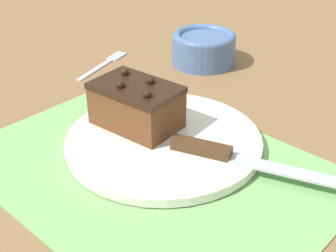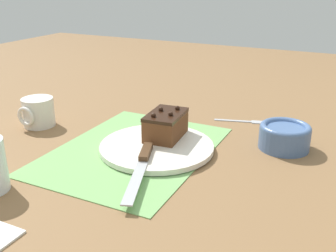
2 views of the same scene
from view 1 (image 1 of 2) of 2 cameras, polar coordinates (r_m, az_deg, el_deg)
name	(u,v)px [view 1 (image 1 of 2)]	position (r m, az deg, el deg)	size (l,w,h in m)	color
ground_plane	(151,169)	(0.60, -2.13, -5.27)	(3.00, 3.00, 0.00)	olive
placemat_woven	(151,168)	(0.60, -2.13, -5.12)	(0.46, 0.34, 0.00)	#7AB266
cake_plate	(164,141)	(0.64, -0.54, -1.78)	(0.27, 0.27, 0.01)	white
chocolate_cake	(136,105)	(0.65, -3.88, 2.58)	(0.13, 0.09, 0.07)	brown
serving_knife	(232,156)	(0.60, 7.85, -3.66)	(0.24, 0.10, 0.01)	#472D19
small_bowl	(204,47)	(0.90, 4.38, 9.57)	(0.12, 0.12, 0.06)	#4C6B9E
dessert_fork	(106,62)	(0.91, -7.60, 7.69)	(0.06, 0.15, 0.01)	#B7BABF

